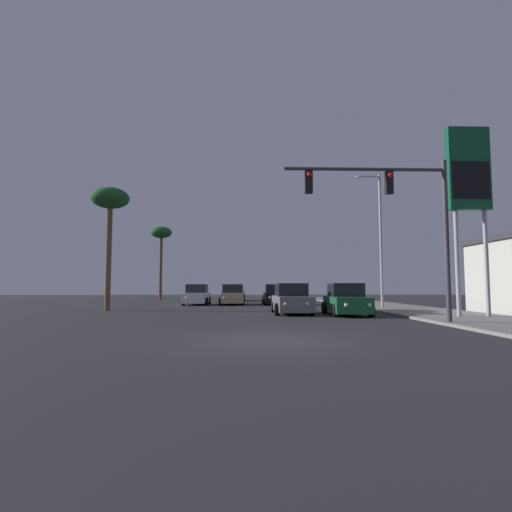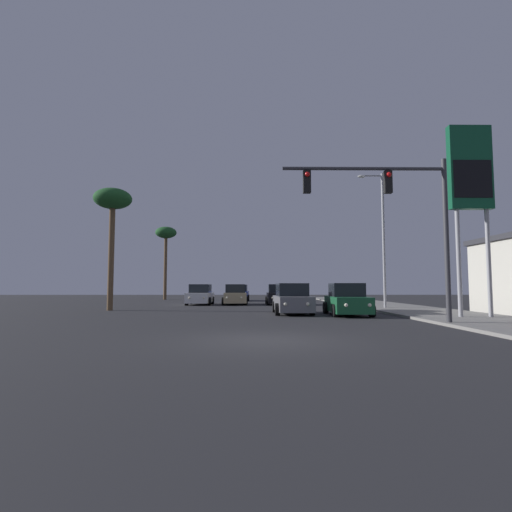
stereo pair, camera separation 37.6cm
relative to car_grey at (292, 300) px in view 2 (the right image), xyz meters
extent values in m
plane|color=#28282B|center=(-1.87, -10.77, -0.76)|extent=(120.00, 120.00, 0.00)
cube|color=gray|center=(7.63, -0.77, -0.70)|extent=(5.00, 60.00, 0.12)
cube|color=slate|center=(0.00, -0.04, -0.18)|extent=(1.95, 4.26, 0.80)
cube|color=black|center=(0.00, 0.11, 0.57)|extent=(1.67, 2.06, 0.70)
cylinder|color=black|center=(-0.90, -1.34, -0.44)|extent=(0.24, 0.64, 0.64)
cylinder|color=black|center=(0.90, -1.34, -0.44)|extent=(0.24, 0.64, 0.64)
cylinder|color=black|center=(-0.90, 1.27, -0.44)|extent=(0.24, 0.64, 0.64)
cylinder|color=black|center=(0.90, 1.27, -0.44)|extent=(0.24, 0.64, 0.64)
sphere|color=#F2EACC|center=(-0.56, -2.16, -0.13)|extent=(0.18, 0.18, 0.18)
sphere|color=#F2EACC|center=(0.56, -2.16, -0.13)|extent=(0.18, 0.18, 0.18)
cube|color=#195933|center=(2.79, -1.12, -0.18)|extent=(1.96, 4.27, 0.80)
cube|color=black|center=(2.79, -0.97, 0.57)|extent=(1.68, 2.06, 0.70)
cylinder|color=black|center=(1.89, -2.42, -0.44)|extent=(0.24, 0.64, 0.64)
cylinder|color=black|center=(3.69, -2.42, -0.44)|extent=(0.24, 0.64, 0.64)
cylinder|color=black|center=(1.89, 0.18, -0.44)|extent=(0.24, 0.64, 0.64)
cylinder|color=black|center=(3.69, 0.18, -0.44)|extent=(0.24, 0.64, 0.64)
sphere|color=#F2EACC|center=(2.23, -3.24, -0.13)|extent=(0.18, 0.18, 0.18)
sphere|color=#F2EACC|center=(3.34, -3.24, -0.13)|extent=(0.18, 0.18, 0.18)
cube|color=black|center=(-0.04, 11.23, -0.18)|extent=(1.82, 4.21, 0.80)
cube|color=black|center=(-0.04, 11.38, 0.57)|extent=(1.61, 2.01, 0.70)
cylinder|color=black|center=(-0.94, 9.93, -0.44)|extent=(0.24, 0.64, 0.64)
cylinder|color=black|center=(0.86, 9.93, -0.44)|extent=(0.24, 0.64, 0.64)
cylinder|color=black|center=(-0.94, 12.53, -0.44)|extent=(0.24, 0.64, 0.64)
cylinder|color=black|center=(0.86, 12.53, -0.44)|extent=(0.24, 0.64, 0.64)
sphere|color=#F2EACC|center=(-0.60, 9.11, -0.13)|extent=(0.18, 0.18, 0.18)
sphere|color=#F2EACC|center=(0.52, 9.11, -0.13)|extent=(0.18, 0.18, 0.18)
cube|color=navy|center=(-3.53, 19.95, -0.18)|extent=(1.93, 4.26, 0.80)
cube|color=black|center=(-3.53, 20.10, 0.57)|extent=(1.66, 2.05, 0.70)
cylinder|color=black|center=(-4.43, 18.65, -0.44)|extent=(0.24, 0.64, 0.64)
cylinder|color=black|center=(-2.63, 18.65, -0.44)|extent=(0.24, 0.64, 0.64)
cylinder|color=black|center=(-4.43, 21.25, -0.44)|extent=(0.24, 0.64, 0.64)
cylinder|color=black|center=(-2.63, 21.25, -0.44)|extent=(0.24, 0.64, 0.64)
sphere|color=#F2EACC|center=(-4.09, 17.83, -0.13)|extent=(0.18, 0.18, 0.18)
sphere|color=#F2EACC|center=(-2.97, 17.83, -0.13)|extent=(0.18, 0.18, 0.18)
cube|color=tan|center=(-3.61, 11.19, -0.18)|extent=(1.94, 4.26, 0.80)
cube|color=black|center=(-3.61, 11.34, 0.57)|extent=(1.66, 2.05, 0.70)
cylinder|color=black|center=(-4.51, 9.89, -0.44)|extent=(0.24, 0.64, 0.64)
cylinder|color=black|center=(-2.71, 9.89, -0.44)|extent=(0.24, 0.64, 0.64)
cylinder|color=black|center=(-4.51, 12.49, -0.44)|extent=(0.24, 0.64, 0.64)
cylinder|color=black|center=(-2.71, 12.49, -0.44)|extent=(0.24, 0.64, 0.64)
sphere|color=#F2EACC|center=(-4.17, 9.07, -0.13)|extent=(0.18, 0.18, 0.18)
sphere|color=#F2EACC|center=(-3.05, 9.07, -0.13)|extent=(0.18, 0.18, 0.18)
cube|color=silver|center=(-6.50, 10.97, -0.18)|extent=(1.92, 4.25, 0.80)
cube|color=black|center=(-6.50, 11.12, 0.57)|extent=(1.66, 2.04, 0.70)
cylinder|color=black|center=(-7.40, 9.67, -0.44)|extent=(0.24, 0.64, 0.64)
cylinder|color=black|center=(-5.60, 9.67, -0.44)|extent=(0.24, 0.64, 0.64)
cylinder|color=black|center=(-7.40, 12.28, -0.44)|extent=(0.24, 0.64, 0.64)
cylinder|color=black|center=(-5.60, 12.28, -0.44)|extent=(0.24, 0.64, 0.64)
sphere|color=#F2EACC|center=(-7.06, 8.85, -0.13)|extent=(0.18, 0.18, 0.18)
sphere|color=#F2EACC|center=(-5.94, 8.85, -0.13)|extent=(0.18, 0.18, 0.18)
cylinder|color=#38383D|center=(5.48, -6.53, 2.61)|extent=(0.20, 0.20, 6.50)
cylinder|color=#38383D|center=(2.23, -6.53, 5.46)|extent=(6.49, 0.14, 0.14)
cube|color=black|center=(3.21, -6.53, 4.91)|extent=(0.30, 0.24, 0.90)
sphere|color=red|center=(3.21, -6.67, 5.18)|extent=(0.20, 0.20, 0.20)
cube|color=black|center=(-0.04, -6.53, 4.91)|extent=(0.30, 0.24, 0.90)
sphere|color=red|center=(-0.04, -6.67, 5.18)|extent=(0.20, 0.20, 0.20)
cylinder|color=#99999E|center=(6.57, 4.22, 3.86)|extent=(0.18, 0.18, 9.00)
cylinder|color=#99999E|center=(5.87, 4.22, 8.21)|extent=(1.40, 0.10, 0.10)
ellipsoid|color=silver|center=(5.17, 4.22, 8.16)|extent=(0.50, 0.24, 0.20)
cylinder|color=#99999E|center=(7.38, -3.77, 1.86)|extent=(0.20, 0.20, 5.00)
cylinder|color=#99999E|center=(8.78, -3.77, 1.86)|extent=(0.20, 0.20, 5.00)
cube|color=#0F4C2D|center=(8.08, -3.77, 6.36)|extent=(2.00, 0.40, 4.00)
cube|color=black|center=(8.08, -3.98, 5.76)|extent=(1.80, 0.03, 1.80)
cylinder|color=brown|center=(-12.07, 23.23, 2.82)|extent=(0.36, 0.36, 7.17)
ellipsoid|color=#1E5123|center=(-12.07, 23.23, 6.89)|extent=(2.40, 2.40, 1.32)
cylinder|color=brown|center=(-11.18, 3.23, 2.57)|extent=(0.36, 0.36, 6.66)
ellipsoid|color=#1E5123|center=(-11.18, 3.23, 6.38)|extent=(2.40, 2.40, 1.32)
camera|label=1|loc=(-2.61, -22.13, 0.76)|focal=28.00mm
camera|label=2|loc=(-2.23, -22.13, 0.76)|focal=28.00mm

